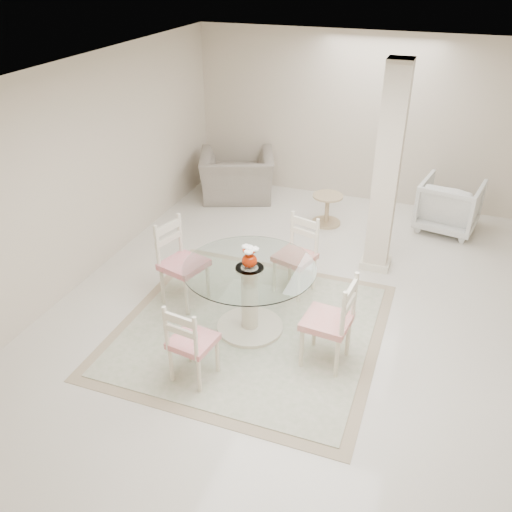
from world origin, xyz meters
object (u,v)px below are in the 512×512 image
(column, at_px, (387,172))
(dining_chair_east, at_px, (335,316))
(armchair_white, at_px, (449,205))
(dining_table, at_px, (250,299))
(side_table, at_px, (327,211))
(dining_chair_west, at_px, (179,256))
(red_vase, at_px, (250,257))
(dining_chair_south, at_px, (189,338))
(dining_chair_north, at_px, (298,249))
(recliner_taupe, at_px, (237,176))

(column, height_order, dining_chair_east, column)
(armchair_white, bearing_deg, dining_table, 70.97)
(side_table, bearing_deg, dining_chair_east, -75.49)
(side_table, bearing_deg, dining_table, -93.33)
(dining_chair_west, bearing_deg, red_vase, -89.18)
(column, height_order, dining_chair_south, column)
(dining_chair_north, bearing_deg, dining_chair_west, -133.64)
(dining_chair_east, relative_size, dining_chair_south, 1.13)
(dining_chair_east, relative_size, recliner_taupe, 0.95)
(dining_chair_east, distance_m, dining_chair_south, 1.45)
(dining_chair_west, relative_size, dining_chair_south, 1.16)
(dining_chair_east, bearing_deg, dining_chair_north, -143.82)
(red_vase, height_order, dining_chair_north, dining_chair_north)
(dining_chair_east, distance_m, recliner_taupe, 4.41)
(red_vase, bearing_deg, dining_chair_west, 165.23)
(column, xyz_separation_m, red_vase, (-1.10, -1.91, -0.40))
(dining_chair_north, bearing_deg, column, 63.89)
(dining_table, xyz_separation_m, dining_chair_north, (0.26, 0.99, 0.15))
(dining_chair_north, height_order, side_table, dining_chair_north)
(dining_chair_north, bearing_deg, dining_chair_east, -43.03)
(red_vase, xyz_separation_m, dining_chair_east, (0.99, -0.25, -0.35))
(dining_table, bearing_deg, side_table, 86.67)
(dining_chair_north, height_order, dining_chair_west, dining_chair_west)
(column, bearing_deg, armchair_white, 60.82)
(column, distance_m, dining_chair_west, 2.77)
(recliner_taupe, bearing_deg, dining_chair_east, 103.13)
(dining_chair_west, xyz_separation_m, recliner_taupe, (-0.52, 3.12, -0.22))
(dining_chair_north, relative_size, dining_chair_west, 0.93)
(dining_table, relative_size, dining_chair_north, 1.32)
(dining_chair_south, bearing_deg, column, -106.99)
(dining_table, relative_size, dining_chair_west, 1.22)
(red_vase, distance_m, recliner_taupe, 3.74)
(dining_chair_north, height_order, dining_chair_south, dining_chair_north)
(red_vase, distance_m, dining_chair_south, 1.10)
(column, xyz_separation_m, dining_table, (-1.10, -1.91, -0.93))
(dining_table, height_order, dining_chair_east, dining_chair_east)
(dining_chair_north, xyz_separation_m, armchair_white, (1.67, 2.40, -0.18))
(dining_chair_east, bearing_deg, recliner_taupe, -139.89)
(dining_table, distance_m, recliner_taupe, 3.70)
(side_table, bearing_deg, column, -47.52)
(dining_table, bearing_deg, column, 59.96)
(dining_table, height_order, dining_chair_south, dining_chair_south)
(column, xyz_separation_m, recliner_taupe, (-2.61, 1.47, -0.96))
(dining_chair_north, distance_m, armchair_white, 2.93)
(dining_table, xyz_separation_m, red_vase, (0.00, -0.00, 0.53))
(column, distance_m, recliner_taupe, 3.15)
(recliner_taupe, bearing_deg, side_table, 143.49)
(column, xyz_separation_m, armchair_white, (0.83, 1.48, -0.96))
(recliner_taupe, bearing_deg, dining_chair_south, 84.63)
(recliner_taupe, relative_size, side_table, 2.50)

